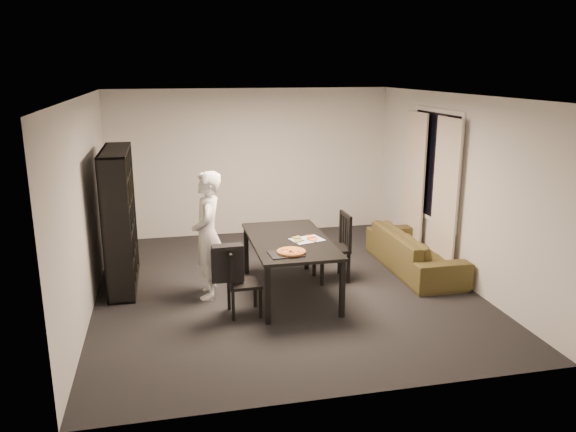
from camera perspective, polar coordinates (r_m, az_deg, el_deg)
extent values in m
cube|color=black|center=(7.84, -0.47, -7.19)|extent=(5.00, 5.50, 0.01)
cube|color=white|center=(7.28, -0.51, 12.14)|extent=(5.00, 5.50, 0.01)
cube|color=silver|center=(10.11, -3.76, 5.46)|extent=(5.00, 0.01, 2.60)
cube|color=silver|center=(4.90, 6.25, -4.84)|extent=(5.00, 0.01, 2.60)
cube|color=silver|center=(7.37, -19.88, 1.06)|extent=(0.01, 5.50, 2.60)
cube|color=silver|center=(8.33, 16.60, 2.84)|extent=(0.01, 5.50, 2.60)
cube|color=black|center=(8.81, 14.74, 4.92)|extent=(0.02, 1.40, 1.60)
cube|color=white|center=(8.80, 14.71, 4.92)|extent=(0.03, 1.52, 1.72)
cube|color=beige|center=(8.38, 15.67, 1.93)|extent=(0.03, 0.70, 2.25)
cube|color=beige|center=(9.29, 12.69, 3.35)|extent=(0.03, 0.70, 2.25)
cube|color=black|center=(7.99, -16.71, -0.24)|extent=(0.35, 1.50, 1.90)
cube|color=black|center=(7.38, 0.17, -2.52)|extent=(1.01, 1.82, 0.04)
cube|color=black|center=(6.63, -2.07, -8.08)|extent=(0.06, 0.06, 0.72)
cube|color=black|center=(6.84, 5.53, -7.41)|extent=(0.06, 0.06, 0.72)
cube|color=black|center=(8.23, -4.26, -3.50)|extent=(0.06, 0.06, 0.72)
cube|color=black|center=(8.40, 1.92, -3.08)|extent=(0.06, 0.06, 0.72)
cube|color=black|center=(6.90, -4.49, -6.84)|extent=(0.40, 0.40, 0.04)
cube|color=black|center=(6.80, -5.99, -5.18)|extent=(0.05, 0.39, 0.42)
cube|color=black|center=(6.73, -6.03, -3.67)|extent=(0.04, 0.37, 0.05)
cube|color=black|center=(6.86, -2.81, -8.84)|extent=(0.04, 0.04, 0.38)
cube|color=black|center=(7.16, -3.37, -7.80)|extent=(0.04, 0.04, 0.38)
cube|color=black|center=(6.81, -5.60, -9.09)|extent=(0.04, 0.04, 0.38)
cube|color=black|center=(7.11, -6.03, -8.03)|extent=(0.04, 0.04, 0.38)
cube|color=black|center=(7.97, 4.42, -3.33)|extent=(0.46, 0.46, 0.04)
cube|color=black|center=(7.96, 5.85, -1.42)|extent=(0.05, 0.45, 0.48)
cube|color=black|center=(7.90, 5.89, 0.11)|extent=(0.04, 0.43, 0.05)
cube|color=black|center=(8.17, 2.67, -4.64)|extent=(0.04, 0.04, 0.44)
cube|color=black|center=(7.82, 3.47, -5.55)|extent=(0.04, 0.04, 0.44)
cube|color=black|center=(8.28, 5.24, -4.41)|extent=(0.04, 0.04, 0.44)
cube|color=black|center=(7.94, 6.14, -5.30)|extent=(0.04, 0.04, 0.44)
cube|color=black|center=(6.79, -6.15, -5.01)|extent=(0.39, 0.09, 0.42)
cube|color=black|center=(6.71, -6.20, -3.15)|extent=(0.37, 0.18, 0.05)
imported|color=white|center=(7.35, -8.16, -1.94)|extent=(0.47, 0.66, 1.68)
cube|color=black|center=(6.79, -0.22, -3.86)|extent=(0.42, 0.35, 0.01)
cylinder|color=#A96131|center=(6.81, 0.34, -3.64)|extent=(0.35, 0.35, 0.02)
cylinder|color=gold|center=(6.80, 0.34, -3.53)|extent=(0.31, 0.31, 0.01)
cube|color=silver|center=(7.34, 1.95, -2.42)|extent=(0.47, 0.40, 0.01)
imported|color=#47381C|center=(8.60, 12.76, -3.47)|extent=(0.79, 2.03, 0.59)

